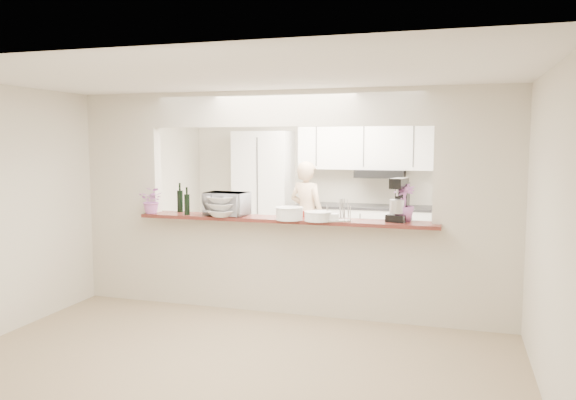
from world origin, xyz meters
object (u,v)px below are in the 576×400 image
at_px(stand_mixer, 399,202).
at_px(person, 307,215).
at_px(refrigerator, 471,215).
at_px(toaster_oven, 227,204).

bearing_deg(stand_mixer, person, 125.83).
bearing_deg(refrigerator, stand_mixer, -107.13).
distance_m(toaster_oven, stand_mixer, 1.96).
xyz_separation_m(refrigerator, person, (-2.41, -0.35, -0.04)).
height_order(toaster_oven, stand_mixer, stand_mixer).
distance_m(refrigerator, toaster_oven, 3.86).
height_order(stand_mixer, person, person).
xyz_separation_m(toaster_oven, stand_mixer, (1.95, 0.10, 0.07)).
bearing_deg(toaster_oven, stand_mixer, 6.35).
bearing_deg(toaster_oven, person, 85.12).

